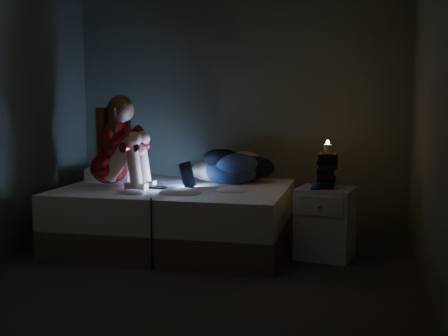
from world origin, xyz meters
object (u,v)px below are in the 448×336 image
(phone, at_px, (317,189))
(woman, at_px, (109,141))
(nightstand, at_px, (325,223))
(candle, at_px, (327,153))
(bed, at_px, (176,216))
(laptop, at_px, (172,174))

(phone, bearing_deg, woman, 166.87)
(nightstand, height_order, phone, phone)
(woman, distance_m, candle, 2.09)
(bed, relative_size, laptop, 5.70)
(woman, height_order, nightstand, woman)
(bed, distance_m, candle, 1.61)
(bed, relative_size, nightstand, 3.36)
(bed, distance_m, laptop, 0.44)
(woman, xyz_separation_m, laptop, (0.62, 0.05, -0.31))
(phone, bearing_deg, laptop, 164.27)
(laptop, height_order, nightstand, laptop)
(bed, bearing_deg, nightstand, -4.04)
(nightstand, relative_size, candle, 8.03)
(bed, height_order, nightstand, nightstand)
(laptop, bearing_deg, woman, -169.95)
(nightstand, xyz_separation_m, phone, (-0.07, -0.10, 0.33))
(laptop, relative_size, phone, 2.70)
(laptop, height_order, candle, candle)
(laptop, distance_m, phone, 1.39)
(nightstand, bearing_deg, phone, -116.64)
(woman, xyz_separation_m, nightstand, (2.08, 0.05, -0.72))
(woman, distance_m, phone, 2.05)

